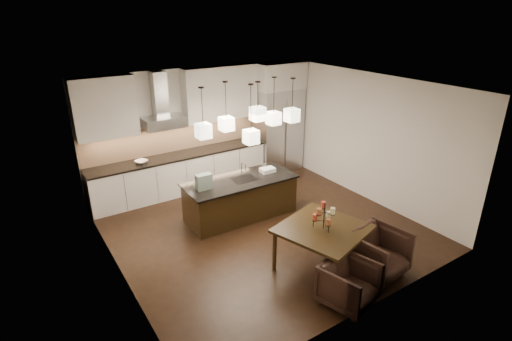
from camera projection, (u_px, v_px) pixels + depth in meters
floor at (261, 227)px, 7.94m from camera, size 5.50×5.50×0.02m
ceiling at (262, 85)px, 6.87m from camera, size 5.50×5.50×0.02m
wall_back at (197, 127)px, 9.54m from camera, size 5.50×0.02×2.80m
wall_front at (378, 224)px, 5.27m from camera, size 5.50×0.02×2.80m
wall_left at (110, 198)px, 6.01m from camera, size 0.02×5.50×2.80m
wall_right at (365, 137)px, 8.80m from camera, size 0.02×5.50×2.80m
refrigerator at (277, 130)px, 10.43m from camera, size 1.20×0.72×2.15m
fridge_panel at (279, 76)px, 9.90m from camera, size 1.26×0.72×0.65m
lower_cabinets at (182, 174)px, 9.33m from camera, size 4.21×0.62×0.88m
countertop at (180, 155)px, 9.16m from camera, size 4.21×0.66×0.04m
backsplash at (174, 138)px, 9.26m from camera, size 4.21×0.02×0.63m
upper_cab_left at (104, 108)px, 8.03m from camera, size 1.25×0.35×1.25m
upper_cab_right at (220, 93)px, 9.38m from camera, size 1.85×0.35×1.25m
hood_canopy at (164, 122)px, 8.73m from camera, size 0.90×0.52×0.24m
hood_chimney at (159, 94)px, 8.59m from camera, size 0.30×0.28×0.96m
fruit_bowl at (141, 162)px, 8.64m from camera, size 0.34×0.34×0.06m
island_body at (240, 199)px, 8.24m from camera, size 2.25×0.94×0.78m
island_top at (240, 180)px, 8.08m from camera, size 2.32×1.02×0.04m
faucet at (242, 170)px, 8.12m from camera, size 0.09×0.22×0.34m
tote_bag at (204, 182)px, 7.61m from camera, size 0.31×0.17×0.30m
food_container at (268, 170)px, 8.43m from camera, size 0.31×0.22×0.09m
dining_table at (322, 248)px, 6.58m from camera, size 1.58×1.58×0.76m
candelabra at (324, 215)px, 6.35m from camera, size 0.46×0.46×0.45m
candle_a at (329, 215)px, 6.47m from camera, size 0.10×0.10×0.10m
candle_b at (315, 217)px, 6.39m from camera, size 0.10×0.10×0.10m
candle_c at (328, 222)px, 6.24m from camera, size 0.10×0.10×0.10m
candle_d at (323, 205)px, 6.44m from camera, size 0.10×0.10×0.10m
candle_e at (319, 211)px, 6.22m from camera, size 0.10×0.10×0.10m
candle_f at (333, 211)px, 6.24m from camera, size 0.10×0.10×0.10m
armchair_left at (349, 284)px, 5.79m from camera, size 0.89×0.90×0.67m
armchair_right at (377, 253)px, 6.44m from camera, size 0.94×0.96×0.78m
pendant_a at (203, 131)px, 7.08m from camera, size 0.24×0.24×0.26m
pendant_b at (226, 124)px, 7.61m from camera, size 0.24×0.24×0.26m
pendant_c at (258, 114)px, 7.52m from camera, size 0.24×0.24×0.26m
pendant_d at (274, 118)px, 8.07m from camera, size 0.24×0.24×0.26m
pendant_e at (292, 115)px, 7.92m from camera, size 0.24×0.24×0.26m
pendant_f at (251, 137)px, 7.43m from camera, size 0.24×0.24×0.26m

